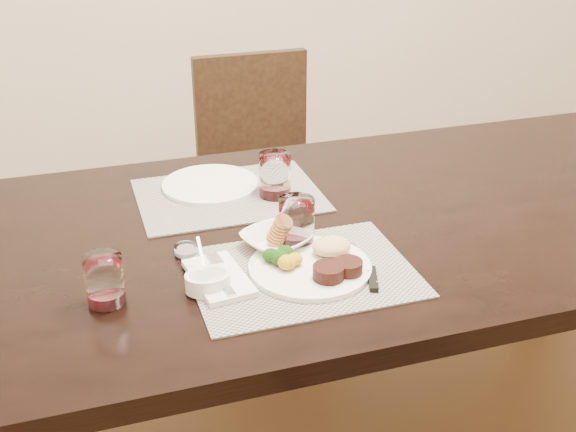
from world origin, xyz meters
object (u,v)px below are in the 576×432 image
object	(u,v)px
dinner_plate	(316,263)
steak_knife	(368,273)
chair_far	(260,167)
cracker_bowl	(276,240)
far_plate	(210,184)
wine_glass_near	(297,224)

from	to	relation	value
dinner_plate	steak_knife	bearing A→B (deg)	-20.87
chair_far	dinner_plate	distance (m)	1.19
chair_far	dinner_plate	bearing A→B (deg)	-99.69
chair_far	cracker_bowl	size ratio (longest dim) A/B	4.86
steak_knife	cracker_bowl	distance (m)	0.23
cracker_bowl	far_plate	world-z (taller)	cracker_bowl
chair_far	cracker_bowl	bearing A→B (deg)	-103.58
dinner_plate	wine_glass_near	world-z (taller)	wine_glass_near
dinner_plate	cracker_bowl	distance (m)	0.13
steak_knife	cracker_bowl	xyz separation A→B (m)	(-0.15, 0.17, 0.01)
chair_far	wine_glass_near	distance (m)	1.09
chair_far	wine_glass_near	bearing A→B (deg)	-100.99
cracker_bowl	steak_knife	bearing A→B (deg)	-49.22
far_plate	dinner_plate	bearing A→B (deg)	-75.96
chair_far	wine_glass_near	size ratio (longest dim) A/B	8.20
cracker_bowl	wine_glass_near	distance (m)	0.06
dinner_plate	cracker_bowl	size ratio (longest dim) A/B	1.40
steak_knife	far_plate	bearing A→B (deg)	131.21
steak_knife	cracker_bowl	size ratio (longest dim) A/B	1.13
chair_far	far_plate	distance (m)	0.78
chair_far	cracker_bowl	xyz separation A→B (m)	(-0.25, -1.03, 0.27)
chair_far	far_plate	xyz separation A→B (m)	(-0.32, -0.66, 0.26)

